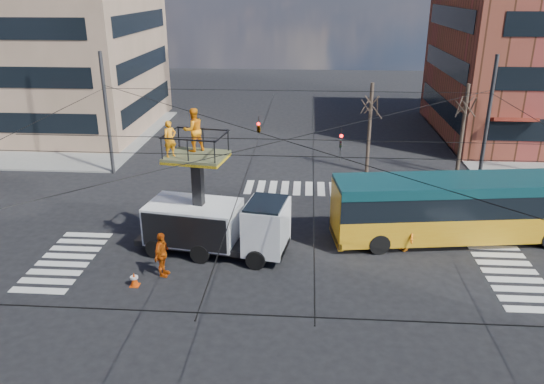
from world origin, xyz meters
The scene contains 11 objects.
ground centered at (0.00, 0.00, 0.00)m, with size 120.00×120.00×0.00m, color black.
sidewalk_nw centered at (-21.00, 21.00, 0.06)m, with size 18.00×18.00×0.12m, color slate.
crosswalks centered at (0.00, 0.00, 0.01)m, with size 22.40×22.40×0.02m, color silver, non-canonical shape.
overhead_network centered at (-0.07, 0.40, 4.29)m, with size 24.24×24.24×8.00m.
tree_a centered at (5.00, 13.50, 4.63)m, with size 2.00×2.00×6.00m.
tree_b centered at (11.00, 13.50, 4.63)m, with size 2.00×2.00×6.00m.
utility_truck centered at (-3.19, 1.34, 2.13)m, with size 7.28×3.52×6.72m.
city_bus centered at (8.70, 3.43, 1.73)m, with size 13.07×4.31×3.20m.
traffic_cone centered at (-6.13, -1.96, 0.31)m, with size 0.36×0.36×0.62m, color #EB4609.
worker_ground centered at (-5.16, -1.03, 1.01)m, with size 1.19×0.49×2.02m, color #D6560D.
flagger centered at (5.63, 2.09, 1.00)m, with size 1.29×0.74×2.00m, color orange.
Camera 1 is at (0.96, -20.81, 11.77)m, focal length 35.00 mm.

